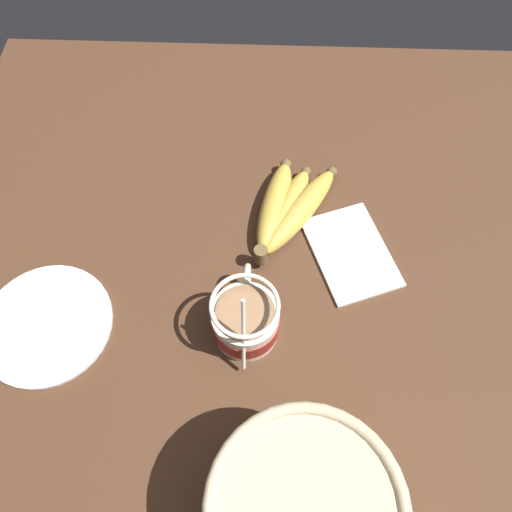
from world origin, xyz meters
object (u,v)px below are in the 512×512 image
Objects in this scene: banana_bunch at (288,209)px; small_plate at (48,324)px; woven_basket at (304,510)px; coffee_mug at (247,320)px.

banana_bunch is 1.06× the size of small_plate.
banana_bunch is 0.96× the size of woven_basket.
coffee_mug is 20.00cm from banana_bunch.
coffee_mug reaches higher than woven_basket.
banana_bunch reaches higher than small_plate.
woven_basket is at bearing -162.39° from coffee_mug.
coffee_mug is 23.58cm from woven_basket.
small_plate is at bearing 120.29° from banana_bunch.
woven_basket is (-22.28, -7.07, 3.09)cm from coffee_mug.
woven_basket is 41.74cm from small_plate.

